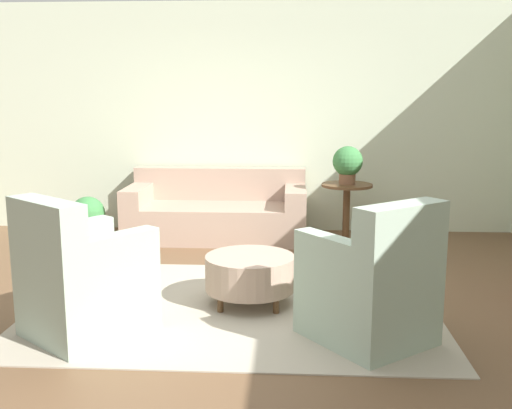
{
  "coord_description": "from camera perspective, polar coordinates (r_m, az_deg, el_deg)",
  "views": [
    {
      "loc": [
        0.45,
        -4.6,
        1.72
      ],
      "look_at": [
        0.15,
        0.55,
        0.75
      ],
      "focal_mm": 42.0,
      "sensor_mm": 36.0,
      "label": 1
    }
  ],
  "objects": [
    {
      "name": "armchair_left",
      "position": [
        4.45,
        -16.32,
        -7.07
      ],
      "size": [
        1.02,
        1.04,
        1.01
      ],
      "color": "#9EB29E",
      "rests_on": "rug"
    },
    {
      "name": "armchair_right",
      "position": [
        4.24,
        11.04,
        -7.74
      ],
      "size": [
        1.02,
        1.04,
        1.01
      ],
      "color": "#9EB29E",
      "rests_on": "rug"
    },
    {
      "name": "wall_back",
      "position": [
        7.51,
        -0.09,
        8.21
      ],
      "size": [
        9.66,
        0.12,
        2.8
      ],
      "color": "beige",
      "rests_on": "ground_plane"
    },
    {
      "name": "potted_plant_floor",
      "position": [
        7.12,
        -15.71,
        -1.29
      ],
      "size": [
        0.39,
        0.39,
        0.55
      ],
      "color": "brown",
      "rests_on": "ground_plane"
    },
    {
      "name": "potted_plant_on_side_table",
      "position": [
        6.79,
        8.72,
        3.95
      ],
      "size": [
        0.34,
        0.34,
        0.43
      ],
      "color": "brown",
      "rests_on": "side_table"
    },
    {
      "name": "ground_plane",
      "position": [
        4.93,
        -2.15,
        -9.77
      ],
      "size": [
        16.0,
        16.0,
        0.0
      ],
      "primitive_type": "plane",
      "color": "brown"
    },
    {
      "name": "rug",
      "position": [
        4.93,
        -2.15,
        -9.71
      ],
      "size": [
        3.23,
        2.31,
        0.01
      ],
      "color": "#B2A893",
      "rests_on": "ground_plane"
    },
    {
      "name": "side_table",
      "position": [
        6.85,
        8.61,
        0.13
      ],
      "size": [
        0.57,
        0.57,
        0.7
      ],
      "color": "brown",
      "rests_on": "ground_plane"
    },
    {
      "name": "couch",
      "position": [
        7.17,
        -3.73,
        -0.85
      ],
      "size": [
        2.11,
        0.93,
        0.81
      ],
      "color": "tan",
      "rests_on": "ground_plane"
    },
    {
      "name": "ottoman_table",
      "position": [
        4.92,
        -0.58,
        -6.51
      ],
      "size": [
        0.73,
        0.73,
        0.4
      ],
      "color": "tan",
      "rests_on": "rug"
    }
  ]
}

